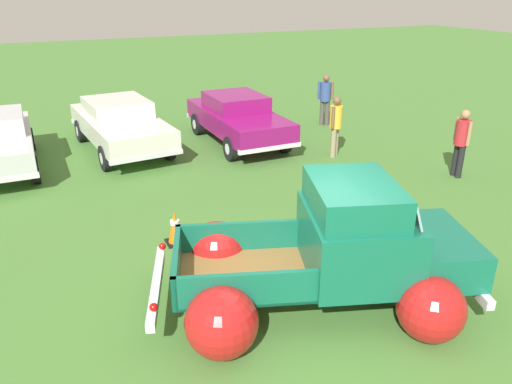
# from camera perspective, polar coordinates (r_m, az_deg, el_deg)

# --- Properties ---
(ground_plane) EXTENTS (80.00, 80.00, 0.00)m
(ground_plane) POSITION_cam_1_polar(r_m,az_deg,el_deg) (7.66, 6.18, -12.48)
(ground_plane) COLOR #477A33
(vintage_pickup_truck) EXTENTS (4.99, 3.82, 1.96)m
(vintage_pickup_truck) POSITION_cam_1_polar(r_m,az_deg,el_deg) (7.34, 9.43, -7.39)
(vintage_pickup_truck) COLOR black
(vintage_pickup_truck) RESTS_ON ground
(show_car_1) EXTENTS (2.29, 4.70, 1.43)m
(show_car_1) POSITION_cam_1_polar(r_m,az_deg,el_deg) (14.57, -15.44, 7.69)
(show_car_1) COLOR black
(show_car_1) RESTS_ON ground
(show_car_2) EXTENTS (1.85, 4.36, 1.43)m
(show_car_2) POSITION_cam_1_polar(r_m,az_deg,el_deg) (14.74, -2.15, 8.66)
(show_car_2) COLOR black
(show_car_2) RESTS_ON ground
(spectator_0) EXTENTS (0.37, 0.54, 1.68)m
(spectator_0) POSITION_cam_1_polar(r_m,az_deg,el_deg) (12.95, 22.66, 5.64)
(spectator_0) COLOR black
(spectator_0) RESTS_ON ground
(spectator_1) EXTENTS (0.49, 0.47, 1.66)m
(spectator_1) POSITION_cam_1_polar(r_m,az_deg,el_deg) (13.64, 9.20, 7.90)
(spectator_1) COLOR gray
(spectator_1) RESTS_ON ground
(spectator_2) EXTENTS (0.48, 0.48, 1.67)m
(spectator_2) POSITION_cam_1_polar(r_m,az_deg,el_deg) (16.80, 8.02, 10.85)
(spectator_2) COLOR #4C4742
(spectator_2) RESTS_ON ground
(lane_cone_0) EXTENTS (0.36, 0.36, 0.63)m
(lane_cone_0) POSITION_cam_1_polar(r_m,az_deg,el_deg) (9.15, -9.32, -4.08)
(lane_cone_0) COLOR black
(lane_cone_0) RESTS_ON ground
(lane_cone_1) EXTENTS (0.36, 0.36, 0.63)m
(lane_cone_1) POSITION_cam_1_polar(r_m,az_deg,el_deg) (10.68, 13.07, -0.31)
(lane_cone_1) COLOR black
(lane_cone_1) RESTS_ON ground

